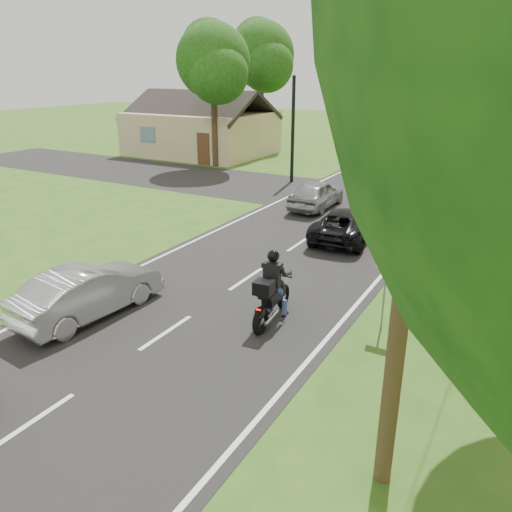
% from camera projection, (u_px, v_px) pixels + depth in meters
% --- Properties ---
extents(ground, '(140.00, 140.00, 0.00)m').
position_uv_depth(ground, '(166.00, 333.00, 12.76)').
color(ground, '#2B5818').
rests_on(ground, ground).
extents(road, '(8.00, 100.00, 0.01)m').
position_uv_depth(road, '(319.00, 230.00, 20.88)').
color(road, black).
rests_on(road, ground).
extents(cross_road, '(60.00, 7.00, 0.01)m').
position_uv_depth(cross_road, '(365.00, 199.00, 25.75)').
color(cross_road, black).
rests_on(cross_road, ground).
extents(motorcycle_rider, '(0.70, 2.34, 2.01)m').
position_uv_depth(motorcycle_rider, '(271.00, 294.00, 13.10)').
color(motorcycle_rider, black).
rests_on(motorcycle_rider, ground).
extents(dark_suv, '(2.41, 4.59, 1.23)m').
position_uv_depth(dark_suv, '(347.00, 223.00, 19.63)').
color(dark_suv, black).
rests_on(dark_suv, road).
extents(silver_sedan, '(1.82, 4.33, 1.39)m').
position_uv_depth(silver_sedan, '(89.00, 291.00, 13.45)').
color(silver_sedan, '#ACADB1').
rests_on(silver_sedan, road).
extents(silver_suv, '(1.68, 4.07, 1.38)m').
position_uv_depth(silver_suv, '(316.00, 194.00, 23.95)').
color(silver_suv, '#94979B').
rests_on(silver_suv, road).
extents(traffic_signal, '(6.38, 0.44, 6.00)m').
position_uv_depth(traffic_signal, '(434.00, 124.00, 21.12)').
color(traffic_signal, black).
rests_on(traffic_signal, ground).
extents(signal_pole_far, '(0.20, 0.20, 6.00)m').
position_uv_depth(signal_pole_far, '(293.00, 130.00, 28.74)').
color(signal_pole_far, black).
rests_on(signal_pole_far, ground).
extents(utility_pole_near, '(1.60, 0.28, 10.00)m').
position_uv_depth(utility_pole_near, '(416.00, 172.00, 6.46)').
color(utility_pole_near, brown).
rests_on(utility_pole_near, ground).
extents(sign_white, '(0.55, 0.07, 2.12)m').
position_uv_depth(sign_white, '(386.00, 271.00, 12.43)').
color(sign_white, slate).
rests_on(sign_white, ground).
extents(sign_green, '(0.55, 0.07, 2.12)m').
position_uv_depth(sign_green, '(452.00, 202.00, 18.83)').
color(sign_green, slate).
rests_on(sign_green, ground).
extents(tree_left_near, '(5.12, 4.96, 9.22)m').
position_uv_depth(tree_left_near, '(215.00, 65.00, 31.98)').
color(tree_left_near, '#332316').
rests_on(tree_left_near, ground).
extents(tree_left_far, '(5.76, 5.58, 10.14)m').
position_uv_depth(tree_left_far, '(263.00, 58.00, 40.78)').
color(tree_left_far, '#332316').
rests_on(tree_left_far, ground).
extents(house, '(10.20, 8.00, 4.84)m').
position_uv_depth(house, '(202.00, 131.00, 39.07)').
color(house, tan).
rests_on(house, ground).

